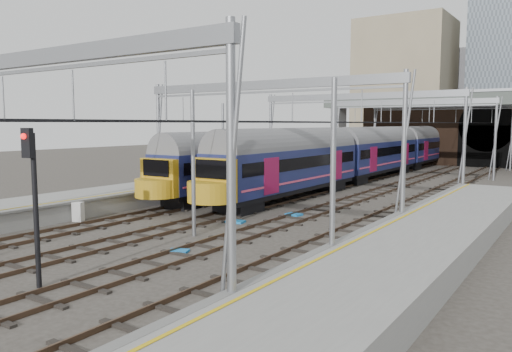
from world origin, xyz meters
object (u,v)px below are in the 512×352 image
Objects in this scene: signal_near_centre at (33,189)px; train_main at (403,148)px; train_second at (292,157)px; relay_cabinet at (78,212)px.

train_main is at bearing 83.48° from signal_near_centre.
signal_near_centre reaches higher than train_main.
train_second is at bearing 93.37° from signal_near_centre.
train_second is 30.79× the size of relay_cabinet.
train_main is at bearing 77.94° from train_second.
train_main reaches higher than train_second.
train_second is at bearing -102.06° from train_main.
train_second is at bearing 60.95° from relay_cabinet.
signal_near_centre is (6.71, -28.69, 0.78)m from train_second.
train_main is 39.95m from relay_cabinet.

